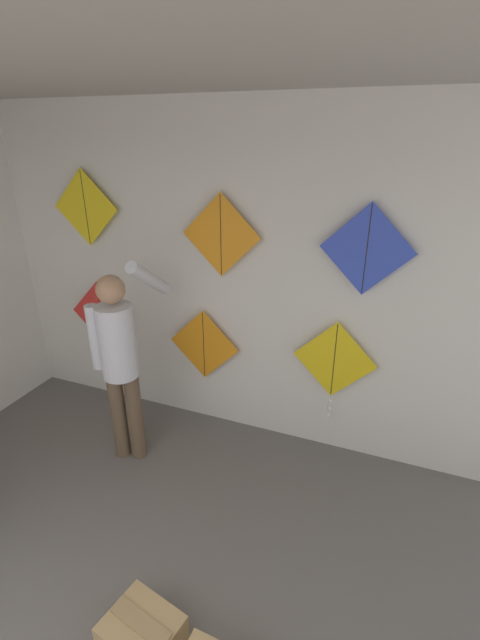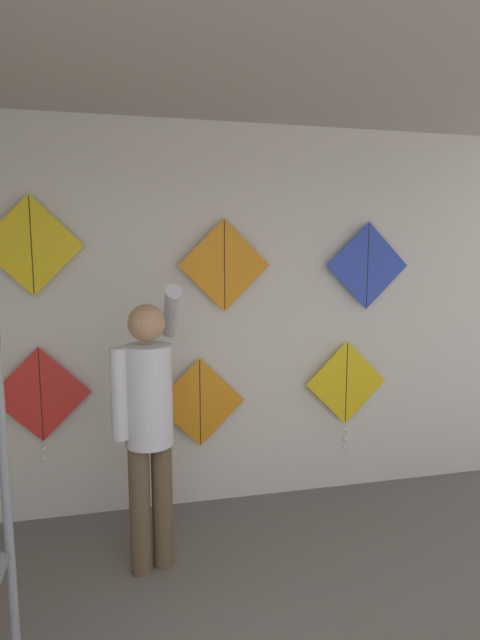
# 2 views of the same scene
# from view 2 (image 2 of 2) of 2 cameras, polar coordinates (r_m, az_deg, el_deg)

# --- Properties ---
(back_panel) EXTENTS (4.87, 0.06, 2.80)m
(back_panel) POSITION_cam_2_polar(r_m,az_deg,el_deg) (3.68, -3.75, 0.04)
(back_panel) COLOR silver
(back_panel) RESTS_ON ground
(ceiling_slab) EXTENTS (4.87, 4.05, 0.04)m
(ceiling_slab) POSITION_cam_2_polar(r_m,az_deg,el_deg) (2.22, 3.80, 32.27)
(ceiling_slab) COLOR #A8A399
(shopkeeper) EXTENTS (0.42, 0.64, 1.71)m
(shopkeeper) POSITION_cam_2_polar(r_m,az_deg,el_deg) (3.00, -10.38, -10.47)
(shopkeeper) COLOR brown
(shopkeeper) RESTS_ON ground
(kite_0) EXTENTS (0.66, 0.04, 0.80)m
(kite_0) POSITION_cam_2_polar(r_m,az_deg,el_deg) (3.69, -21.79, -8.23)
(kite_0) COLOR red
(kite_1) EXTENTS (0.66, 0.01, 0.66)m
(kite_1) POSITION_cam_2_polar(r_m,az_deg,el_deg) (3.71, -4.59, -9.36)
(kite_1) COLOR orange
(kite_2) EXTENTS (0.66, 0.04, 0.87)m
(kite_2) POSITION_cam_2_polar(r_m,az_deg,el_deg) (4.01, 12.04, -7.47)
(kite_2) COLOR yellow
(kite_3) EXTENTS (0.66, 0.01, 0.66)m
(kite_3) POSITION_cam_2_polar(r_m,az_deg,el_deg) (3.56, -22.73, 7.85)
(kite_3) COLOR yellow
(kite_4) EXTENTS (0.66, 0.01, 0.66)m
(kite_4) POSITION_cam_2_polar(r_m,az_deg,el_deg) (3.57, -1.79, 6.26)
(kite_4) COLOR orange
(kite_5) EXTENTS (0.66, 0.01, 0.66)m
(kite_5) POSITION_cam_2_polar(r_m,az_deg,el_deg) (3.94, 14.37, 6.03)
(kite_5) COLOR blue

